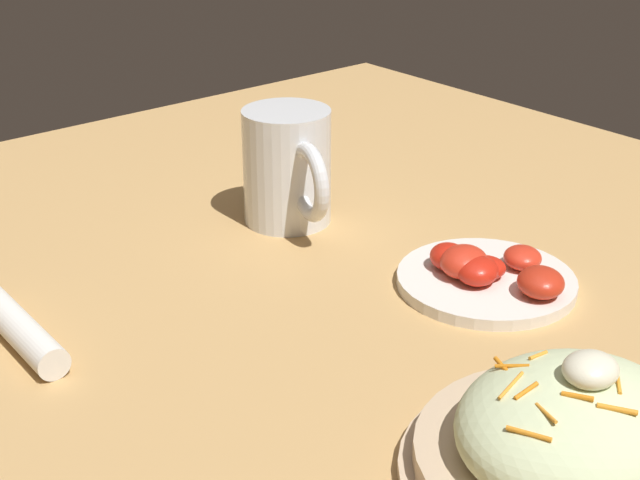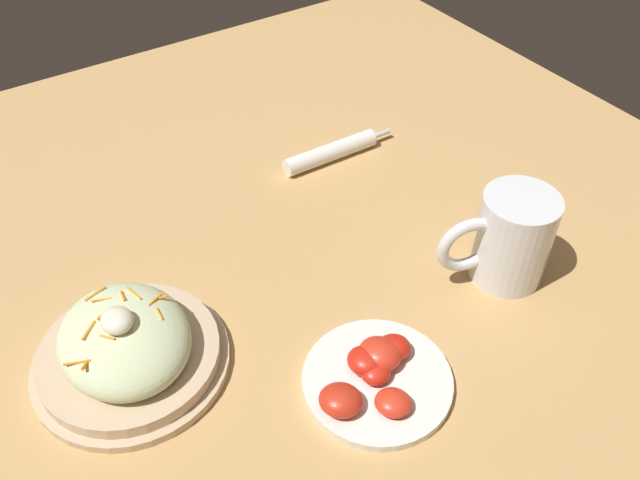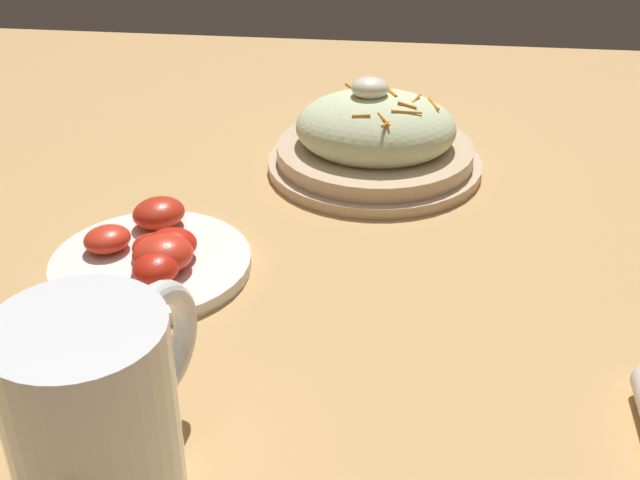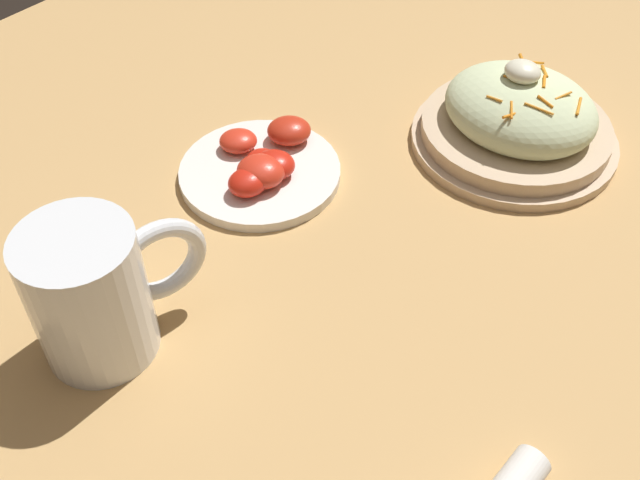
% 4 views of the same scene
% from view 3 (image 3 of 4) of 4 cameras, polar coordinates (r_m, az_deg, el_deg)
% --- Properties ---
extents(ground_plane, '(1.43, 1.43, 0.00)m').
position_cam_3_polar(ground_plane, '(0.69, 4.46, -3.86)').
color(ground_plane, tan).
extents(salad_plate, '(0.23, 0.23, 0.10)m').
position_cam_3_polar(salad_plate, '(0.89, 3.87, 6.97)').
color(salad_plate, '#D1B28E').
rests_on(salad_plate, ground_plane).
extents(beer_mug, '(0.10, 0.16, 0.13)m').
position_cam_3_polar(beer_mug, '(0.50, -15.28, -12.13)').
color(beer_mug, white).
rests_on(beer_mug, ground_plane).
extents(tomato_plate, '(0.18, 0.18, 0.04)m').
position_cam_3_polar(tomato_plate, '(0.73, -11.61, -1.01)').
color(tomato_plate, white).
rests_on(tomato_plate, ground_plane).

